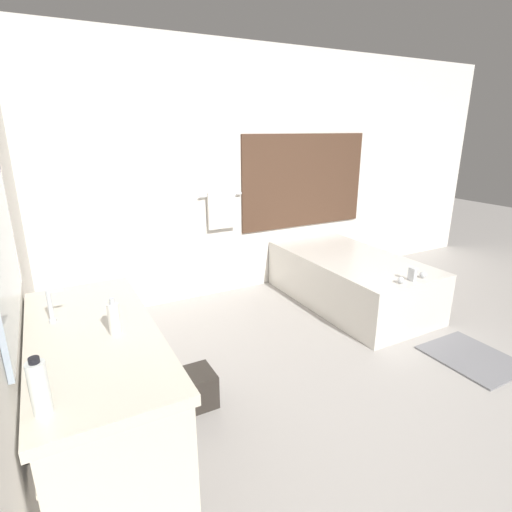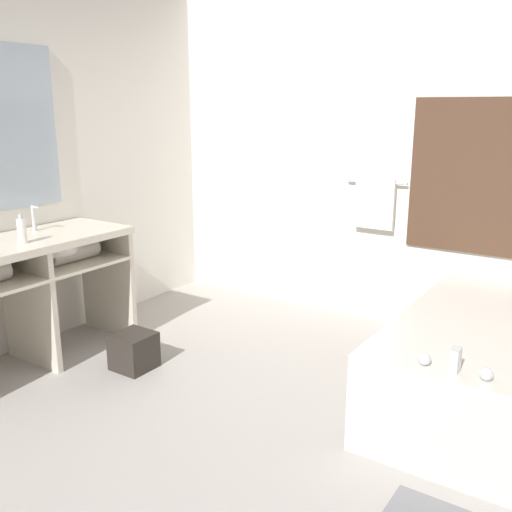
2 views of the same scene
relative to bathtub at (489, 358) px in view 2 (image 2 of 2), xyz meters
The scene contains 7 objects.
ground_plane 1.54m from the bathtub, 122.55° to the right, with size 16.00×16.00×0.00m, color #A8A39E.
wall_back_with_blinds 1.62m from the bathtub, 129.62° to the left, with size 7.40×0.13×2.70m.
vanity_counter 2.95m from the bathtub, 157.05° to the right, with size 0.60×1.42×0.88m.
sink_faucet 3.10m from the bathtub, 161.59° to the right, with size 0.09×0.04×0.18m.
bathtub is the anchor object (origin of this frame).
soap_dispenser 2.95m from the bathtub, 154.71° to the right, with size 0.06×0.06×0.19m.
waste_bin 2.25m from the bathtub, 158.13° to the right, with size 0.25×0.25×0.25m.
Camera 2 is at (1.40, -2.04, 1.72)m, focal length 40.00 mm.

